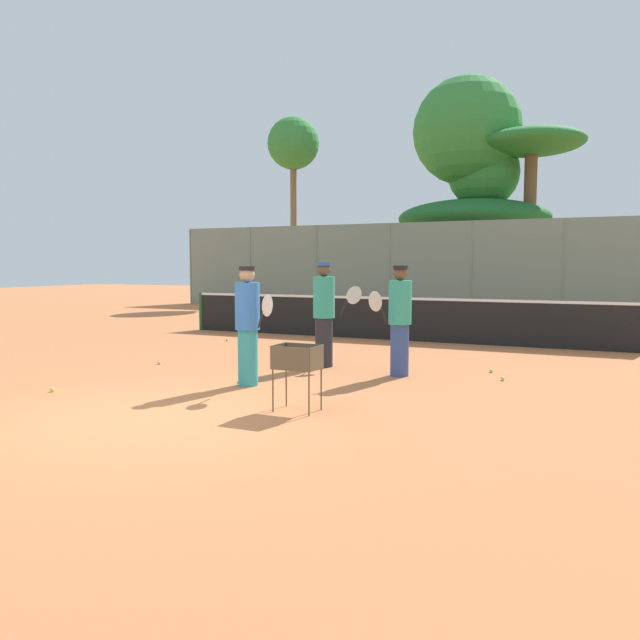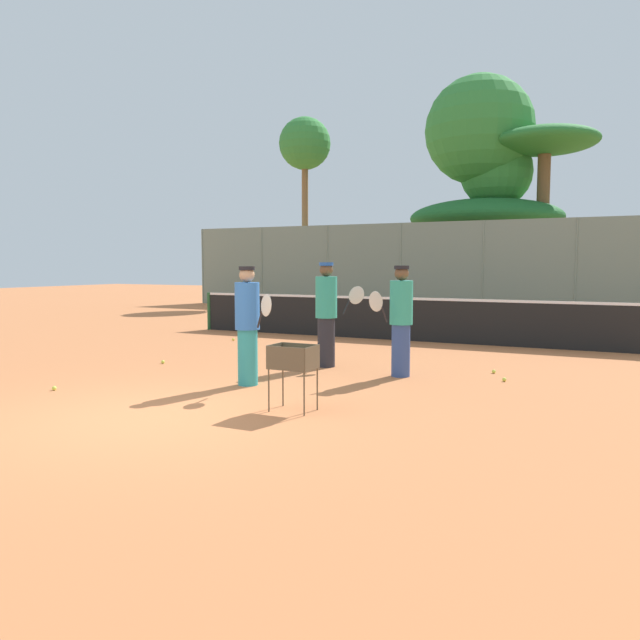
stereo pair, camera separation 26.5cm
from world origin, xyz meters
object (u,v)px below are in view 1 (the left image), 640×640
Objects in this scene: player_white_outfit at (400,319)px; player_yellow_shirt at (248,324)px; player_red_cap at (324,313)px; tennis_net at (389,318)px; ball_cart at (298,362)px.

player_white_outfit reaches higher than player_yellow_shirt.
player_red_cap is 2.15m from player_yellow_shirt.
player_red_cap reaches higher than player_yellow_shirt.
player_red_cap reaches higher than tennis_net.
player_yellow_shirt reaches higher than ball_cart.
player_white_outfit is 2.18× the size of ball_cart.
player_white_outfit is (1.79, -4.75, 0.40)m from tennis_net.
player_yellow_shirt is (-0.07, -6.53, 0.40)m from tennis_net.
player_white_outfit is 2.58m from player_yellow_shirt.
player_red_cap is (0.25, -4.41, 0.43)m from tennis_net.
tennis_net is 4.43m from player_red_cap.
player_white_outfit is 0.97× the size of player_red_cap.
player_yellow_shirt is (-1.87, -1.78, -0.01)m from player_white_outfit.
tennis_net is at bearing -131.71° from player_white_outfit.
player_yellow_shirt is 1.92m from ball_cart.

